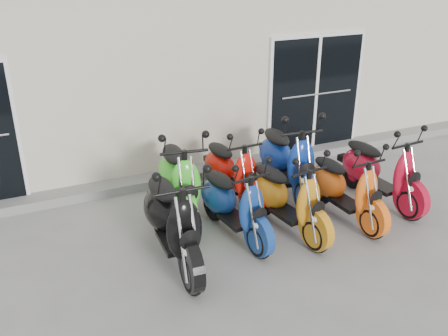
{
  "coord_description": "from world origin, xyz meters",
  "views": [
    {
      "loc": [
        -2.75,
        -5.55,
        3.72
      ],
      "look_at": [
        0.0,
        0.6,
        0.75
      ],
      "focal_mm": 40.0,
      "sensor_mm": 36.0,
      "label": 1
    }
  ],
  "objects_px": {
    "scooter_front_blue": "(234,195)",
    "scooter_back_blue": "(287,151)",
    "scooter_back_red": "(231,163)",
    "scooter_front_orange_b": "(346,179)",
    "scooter_front_orange_a": "(288,189)",
    "scooter_front_red": "(382,162)",
    "scooter_back_green": "(179,170)",
    "scooter_front_black": "(172,209)"
  },
  "relations": [
    {
      "from": "scooter_front_blue",
      "to": "scooter_back_blue",
      "type": "relative_size",
      "value": 0.86
    },
    {
      "from": "scooter_back_red",
      "to": "scooter_front_blue",
      "type": "bearing_deg",
      "value": -116.03
    },
    {
      "from": "scooter_back_blue",
      "to": "scooter_back_red",
      "type": "bearing_deg",
      "value": 178.86
    },
    {
      "from": "scooter_front_orange_b",
      "to": "scooter_back_red",
      "type": "distance_m",
      "value": 1.75
    },
    {
      "from": "scooter_front_orange_a",
      "to": "scooter_front_red",
      "type": "bearing_deg",
      "value": -2.28
    },
    {
      "from": "scooter_front_red",
      "to": "scooter_back_red",
      "type": "bearing_deg",
      "value": 151.05
    },
    {
      "from": "scooter_back_red",
      "to": "scooter_front_orange_b",
      "type": "bearing_deg",
      "value": -45.55
    },
    {
      "from": "scooter_back_green",
      "to": "scooter_front_orange_b",
      "type": "bearing_deg",
      "value": -17.36
    },
    {
      "from": "scooter_front_blue",
      "to": "scooter_front_orange_a",
      "type": "xyz_separation_m",
      "value": [
        0.75,
        -0.17,
        0.02
      ]
    },
    {
      "from": "scooter_back_blue",
      "to": "scooter_front_red",
      "type": "bearing_deg",
      "value": -28.15
    },
    {
      "from": "scooter_front_orange_a",
      "to": "scooter_front_black",
      "type": "bearing_deg",
      "value": 174.36
    },
    {
      "from": "scooter_front_orange_a",
      "to": "scooter_front_orange_b",
      "type": "bearing_deg",
      "value": -10.62
    },
    {
      "from": "scooter_front_black",
      "to": "scooter_back_blue",
      "type": "bearing_deg",
      "value": 27.11
    },
    {
      "from": "scooter_front_orange_b",
      "to": "scooter_front_black",
      "type": "bearing_deg",
      "value": 176.97
    },
    {
      "from": "scooter_front_blue",
      "to": "scooter_front_orange_a",
      "type": "height_order",
      "value": "scooter_front_orange_a"
    },
    {
      "from": "scooter_front_red",
      "to": "scooter_back_green",
      "type": "bearing_deg",
      "value": 159.92
    },
    {
      "from": "scooter_back_red",
      "to": "scooter_back_blue",
      "type": "bearing_deg",
      "value": -10.87
    },
    {
      "from": "scooter_front_orange_a",
      "to": "scooter_back_red",
      "type": "distance_m",
      "value": 1.19
    },
    {
      "from": "scooter_front_blue",
      "to": "scooter_front_black",
      "type": "bearing_deg",
      "value": -173.76
    },
    {
      "from": "scooter_back_red",
      "to": "scooter_back_blue",
      "type": "xyz_separation_m",
      "value": [
        0.92,
        -0.13,
        0.1
      ]
    },
    {
      "from": "scooter_front_orange_b",
      "to": "scooter_front_red",
      "type": "bearing_deg",
      "value": 11.43
    },
    {
      "from": "scooter_front_black",
      "to": "scooter_back_green",
      "type": "xyz_separation_m",
      "value": [
        0.47,
        1.08,
        0.0
      ]
    },
    {
      "from": "scooter_front_orange_a",
      "to": "scooter_front_orange_b",
      "type": "xyz_separation_m",
      "value": [
        0.96,
        -0.05,
        -0.02
      ]
    },
    {
      "from": "scooter_front_black",
      "to": "scooter_back_green",
      "type": "relative_size",
      "value": 1.0
    },
    {
      "from": "scooter_front_blue",
      "to": "scooter_front_red",
      "type": "xyz_separation_m",
      "value": [
        2.54,
        0.0,
        0.04
      ]
    },
    {
      "from": "scooter_front_orange_b",
      "to": "scooter_back_blue",
      "type": "xyz_separation_m",
      "value": [
        -0.37,
        1.06,
        0.11
      ]
    },
    {
      "from": "scooter_front_red",
      "to": "scooter_back_blue",
      "type": "xyz_separation_m",
      "value": [
        -1.2,
        0.84,
        0.07
      ]
    },
    {
      "from": "scooter_front_orange_b",
      "to": "scooter_back_red",
      "type": "relative_size",
      "value": 0.98
    },
    {
      "from": "scooter_front_blue",
      "to": "scooter_back_blue",
      "type": "height_order",
      "value": "scooter_back_blue"
    },
    {
      "from": "scooter_back_red",
      "to": "scooter_front_red",
      "type": "bearing_deg",
      "value": -27.42
    },
    {
      "from": "scooter_front_blue",
      "to": "scooter_back_green",
      "type": "xyz_separation_m",
      "value": [
        -0.48,
        0.85,
        0.1
      ]
    },
    {
      "from": "scooter_front_orange_a",
      "to": "scooter_front_orange_b",
      "type": "distance_m",
      "value": 0.96
    },
    {
      "from": "scooter_front_orange_b",
      "to": "scooter_front_orange_a",
      "type": "bearing_deg",
      "value": 173.78
    },
    {
      "from": "scooter_front_blue",
      "to": "scooter_back_green",
      "type": "bearing_deg",
      "value": 112.31
    },
    {
      "from": "scooter_front_black",
      "to": "scooter_back_red",
      "type": "xyz_separation_m",
      "value": [
        1.37,
        1.2,
        -0.09
      ]
    },
    {
      "from": "scooter_front_red",
      "to": "scooter_back_green",
      "type": "height_order",
      "value": "scooter_back_green"
    },
    {
      "from": "scooter_front_red",
      "to": "scooter_back_blue",
      "type": "height_order",
      "value": "scooter_back_blue"
    },
    {
      "from": "scooter_back_green",
      "to": "scooter_front_red",
      "type": "bearing_deg",
      "value": -7.04
    },
    {
      "from": "scooter_front_red",
      "to": "scooter_back_green",
      "type": "xyz_separation_m",
      "value": [
        -3.02,
        0.85,
        0.06
      ]
    },
    {
      "from": "scooter_front_red",
      "to": "scooter_front_orange_b",
      "type": "bearing_deg",
      "value": -169.63
    },
    {
      "from": "scooter_front_black",
      "to": "scooter_front_red",
      "type": "relative_size",
      "value": 1.09
    },
    {
      "from": "scooter_front_blue",
      "to": "scooter_front_orange_b",
      "type": "bearing_deg",
      "value": -14.54
    }
  ]
}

